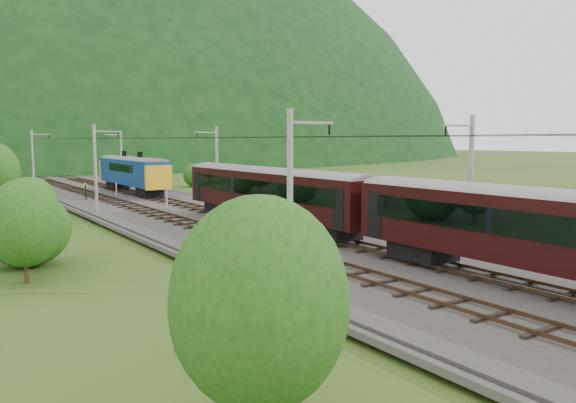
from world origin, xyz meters
TOP-DOWN VIEW (x-y plane):
  - ground at (0.00, 0.00)m, footprint 600.00×600.00m
  - railbed at (0.00, 10.00)m, footprint 14.00×220.00m
  - track_left at (-2.40, 10.00)m, footprint 2.40×220.00m
  - track_right at (2.40, 10.00)m, footprint 2.40×220.00m
  - catenary_left at (-6.12, 32.00)m, footprint 2.54×192.28m
  - catenary_right at (6.12, 32.00)m, footprint 2.54×192.28m
  - overhead_wires at (0.00, 10.00)m, footprint 4.83×198.00m
  - train at (2.40, -7.71)m, footprint 3.02×122.12m
  - hazard_post_near at (-0.37, 45.18)m, footprint 0.17×0.17m
  - hazard_post_far at (0.19, 30.94)m, footprint 0.18×0.18m
  - signal at (-4.33, 43.42)m, footprint 0.21×0.21m
  - vegetation_left at (-14.23, 17.50)m, footprint 12.53×143.93m
  - vegetation_right at (11.87, 12.33)m, footprint 7.75×95.84m

SIDE VIEW (x-z plane):
  - ground at x=0.00m, z-range 0.00..0.00m
  - railbed at x=0.00m, z-range 0.00..0.30m
  - track_left at x=-2.40m, z-range 0.24..0.51m
  - track_right at x=2.40m, z-range 0.24..0.51m
  - hazard_post_near at x=-0.37m, z-range 0.30..1.92m
  - hazard_post_far at x=0.19m, z-range 0.30..1.99m
  - signal at x=-4.33m, z-range 0.46..2.33m
  - vegetation_right at x=11.87m, z-range -0.15..2.98m
  - vegetation_left at x=-14.23m, z-range -0.57..6.46m
  - train at x=2.40m, z-range 0.94..6.20m
  - catenary_left at x=-6.12m, z-range 0.50..8.50m
  - catenary_right at x=6.12m, z-range 0.50..8.50m
  - overhead_wires at x=0.00m, z-range 7.08..7.12m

